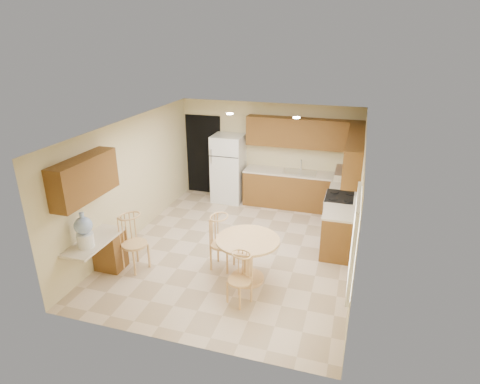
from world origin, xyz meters
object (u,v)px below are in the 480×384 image
(water_crock, at_px, (84,231))
(refrigerator, at_px, (228,168))
(dining_table, at_px, (248,253))
(chair_table_a, at_px, (220,240))
(stove, at_px, (340,216))
(chair_desk, at_px, (131,240))
(chair_table_b, at_px, (238,277))

(water_crock, bearing_deg, refrigerator, 76.30)
(dining_table, relative_size, chair_table_a, 1.07)
(refrigerator, xyz_separation_m, stove, (2.88, -1.22, -0.39))
(chair_table_a, relative_size, water_crock, 1.68)
(stove, xyz_separation_m, chair_desk, (-3.47, -2.48, 0.17))
(chair_table_a, bearing_deg, dining_table, 78.92)
(refrigerator, xyz_separation_m, chair_table_a, (0.92, -3.21, -0.23))
(chair_desk, bearing_deg, chair_table_b, 99.92)
(refrigerator, bearing_deg, chair_table_a, -74.08)
(water_crock, bearing_deg, chair_desk, 53.43)
(chair_table_a, xyz_separation_m, water_crock, (-1.97, -1.09, 0.42))
(stove, height_order, chair_desk, stove)
(chair_table_a, distance_m, chair_desk, 1.59)
(stove, distance_m, dining_table, 2.57)
(chair_table_a, distance_m, chair_table_b, 1.07)
(refrigerator, bearing_deg, chair_table_b, -69.69)
(refrigerator, height_order, water_crock, refrigerator)
(dining_table, bearing_deg, refrigerator, 113.55)
(dining_table, relative_size, water_crock, 1.79)
(stove, distance_m, chair_desk, 4.27)
(refrigerator, distance_m, chair_desk, 3.75)
(water_crock, bearing_deg, stove, 38.18)
(dining_table, relative_size, chair_table_b, 1.26)
(dining_table, bearing_deg, chair_desk, -170.78)
(chair_table_b, height_order, chair_desk, chair_desk)
(refrigerator, height_order, chair_table_b, refrigerator)
(refrigerator, distance_m, water_crock, 4.44)
(refrigerator, relative_size, water_crock, 2.81)
(chair_table_b, distance_m, water_crock, 2.63)
(chair_table_b, xyz_separation_m, chair_desk, (-2.12, 0.40, 0.11))
(chair_table_a, height_order, chair_table_b, chair_table_a)
(chair_table_a, bearing_deg, refrigerator, -159.73)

